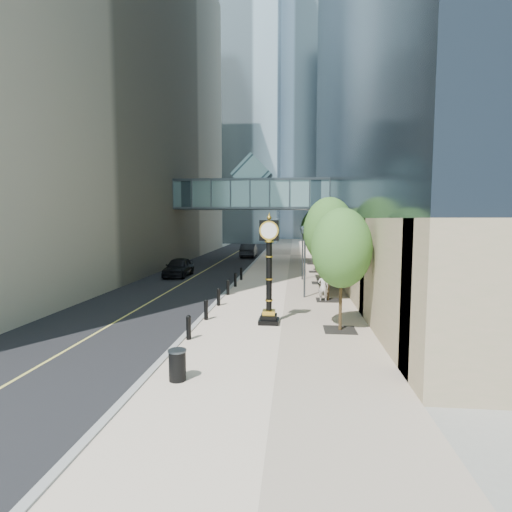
# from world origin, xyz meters

# --- Properties ---
(ground) EXTENTS (320.00, 320.00, 0.00)m
(ground) POSITION_xyz_m (0.00, 0.00, 0.00)
(ground) COLOR gray
(ground) RESTS_ON ground
(road) EXTENTS (8.00, 180.00, 0.02)m
(road) POSITION_xyz_m (-7.00, 40.00, 0.01)
(road) COLOR black
(road) RESTS_ON ground
(sidewalk) EXTENTS (8.00, 180.00, 0.06)m
(sidewalk) POSITION_xyz_m (1.00, 40.00, 0.03)
(sidewalk) COLOR beige
(sidewalk) RESTS_ON ground
(curb) EXTENTS (0.25, 180.00, 0.07)m
(curb) POSITION_xyz_m (-3.00, 40.00, 0.04)
(curb) COLOR gray
(curb) RESTS_ON ground
(midrise_left) EXTENTS (20.00, 58.00, 40.00)m
(midrise_left) POSITION_xyz_m (-21.00, 25.00, 20.00)
(midrise_left) COLOR #AFA789
(midrise_left) RESTS_ON ground
(distant_tower_a) EXTENTS (24.00, 22.00, 78.00)m
(distant_tower_a) POSITION_xyz_m (-14.00, 75.00, 39.00)
(distant_tower_a) COLOR silver
(distant_tower_a) RESTS_ON ground
(distant_tower_b) EXTENTS (26.00, 24.00, 90.00)m
(distant_tower_b) POSITION_xyz_m (9.00, 95.00, 45.00)
(distant_tower_b) COLOR silver
(distant_tower_b) RESTS_ON ground
(distant_tower_c) EXTENTS (22.00, 22.00, 65.00)m
(distant_tower_c) POSITION_xyz_m (-6.00, 120.00, 32.50)
(distant_tower_c) COLOR silver
(distant_tower_c) RESTS_ON ground
(skywalk) EXTENTS (17.00, 4.20, 5.80)m
(skywalk) POSITION_xyz_m (-3.00, 28.00, 7.71)
(skywalk) COLOR slate
(skywalk) RESTS_ON ground
(entrance_canopy) EXTENTS (3.00, 8.00, 4.38)m
(entrance_canopy) POSITION_xyz_m (3.48, 14.00, 4.19)
(entrance_canopy) COLOR #383F44
(entrance_canopy) RESTS_ON ground
(bollard_row) EXTENTS (0.20, 16.20, 0.90)m
(bollard_row) POSITION_xyz_m (-2.70, 9.00, 0.51)
(bollard_row) COLOR black
(bollard_row) RESTS_ON sidewalk
(street_trees) EXTENTS (3.01, 28.71, 6.20)m
(street_trees) POSITION_xyz_m (3.60, 15.92, 3.94)
(street_trees) COLOR black
(street_trees) RESTS_ON sidewalk
(street_clock) EXTENTS (0.96, 0.96, 5.06)m
(street_clock) POSITION_xyz_m (0.39, 3.84, 2.26)
(street_clock) COLOR black
(street_clock) RESTS_ON sidewalk
(trash_bin) EXTENTS (0.65, 0.65, 0.90)m
(trash_bin) POSITION_xyz_m (-1.95, -3.08, 0.51)
(trash_bin) COLOR black
(trash_bin) RESTS_ON sidewalk
(pedestrian) EXTENTS (0.68, 0.49, 1.73)m
(pedestrian) POSITION_xyz_m (3.29, 9.28, 0.92)
(pedestrian) COLOR beige
(pedestrian) RESTS_ON sidewalk
(car_near) EXTENTS (1.98, 4.76, 1.61)m
(car_near) POSITION_xyz_m (-8.37, 18.71, 0.82)
(car_near) COLOR black
(car_near) RESTS_ON road
(car_far) EXTENTS (1.88, 5.25, 1.72)m
(car_far) POSITION_xyz_m (-4.35, 36.52, 0.88)
(car_far) COLOR black
(car_far) RESTS_ON road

